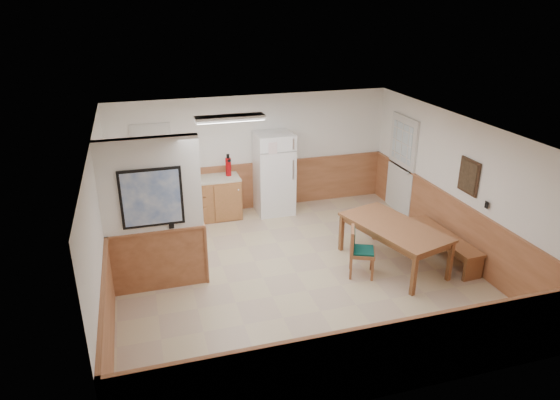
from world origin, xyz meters
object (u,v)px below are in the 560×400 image
object	(u,v)px
dining_bench	(444,240)
refrigerator	(274,173)
fire_extinguisher	(228,166)
dining_chair	(357,248)
soap_bottle	(144,179)
dining_table	(394,230)

from	to	relation	value
dining_bench	refrigerator	bearing A→B (deg)	126.24
fire_extinguisher	dining_bench	bearing A→B (deg)	-27.30
refrigerator	dining_chair	xyz separation A→B (m)	(0.60, -2.96, -0.38)
dining_bench	fire_extinguisher	size ratio (longest dim) A/B	3.77
dining_bench	soap_bottle	distance (m)	5.85
fire_extinguisher	soap_bottle	xyz separation A→B (m)	(-1.71, 0.01, -0.10)
refrigerator	dining_table	size ratio (longest dim) A/B	0.84
soap_bottle	fire_extinguisher	bearing A→B (deg)	-0.17
refrigerator	dining_bench	distance (m)	3.73
dining_chair	fire_extinguisher	xyz separation A→B (m)	(-1.57, 3.05, 0.61)
dining_table	dining_bench	distance (m)	1.04
refrigerator	dining_table	bearing A→B (deg)	-64.78
refrigerator	dining_chair	bearing A→B (deg)	-78.77
refrigerator	dining_chair	distance (m)	3.04
refrigerator	dining_bench	world-z (taller)	refrigerator
dining_table	dining_bench	xyz separation A→B (m)	(0.99, -0.03, -0.31)
dining_bench	soap_bottle	size ratio (longest dim) A/B	8.36
dining_bench	fire_extinguisher	xyz separation A→B (m)	(-3.30, 2.94, 0.76)
refrigerator	soap_bottle	size ratio (longest dim) A/B	8.42
dining_chair	soap_bottle	size ratio (longest dim) A/B	4.06
dining_table	soap_bottle	bearing A→B (deg)	128.18
dining_table	soap_bottle	distance (m)	4.98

